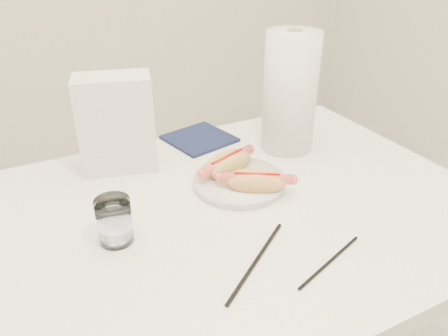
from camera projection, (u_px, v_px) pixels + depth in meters
name	position (u px, v px, depth m)	size (l,w,h in m)	color
table	(212.00, 234.00, 0.95)	(1.20, 0.80, 0.75)	white
plate	(239.00, 183.00, 1.01)	(0.21, 0.21, 0.02)	white
hotdog_left	(227.00, 164.00, 1.03)	(0.17, 0.11, 0.05)	tan
hotdog_right	(256.00, 181.00, 0.96)	(0.15, 0.12, 0.04)	#E4A159
water_glass	(114.00, 221.00, 0.82)	(0.07, 0.07, 0.09)	white
chopstick_near	(256.00, 261.00, 0.78)	(0.01, 0.01, 0.24)	black
chopstick_far	(330.00, 261.00, 0.78)	(0.01, 0.01, 0.19)	black
napkin_box	(117.00, 124.00, 1.04)	(0.18, 0.10, 0.23)	silver
navy_napkin	(199.00, 139.00, 1.23)	(0.16, 0.16, 0.01)	#121938
paper_towel_roll	(290.00, 93.00, 1.12)	(0.14, 0.14, 0.31)	silver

